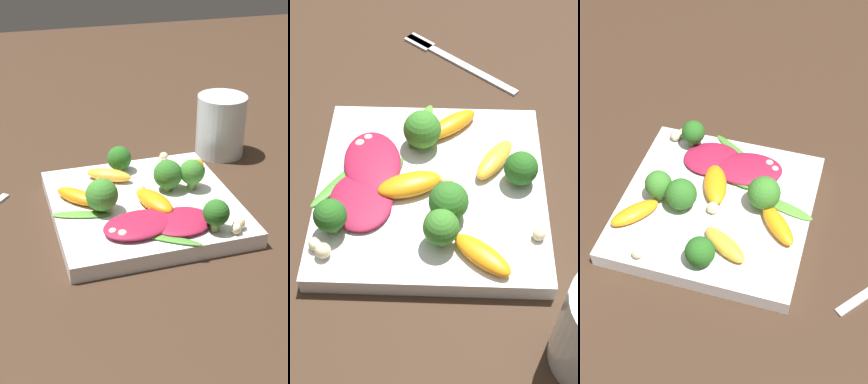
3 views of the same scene
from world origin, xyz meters
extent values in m
plane|color=#382619|center=(0.00, 0.00, 0.00)|extent=(2.40, 2.40, 0.00)
cube|color=white|center=(0.00, 0.00, 0.01)|extent=(0.25, 0.25, 0.02)
cylinder|color=silver|center=(0.15, -0.18, 0.05)|extent=(0.08, 0.08, 0.10)
ellipsoid|color=maroon|center=(-0.07, -0.03, 0.03)|extent=(0.08, 0.09, 0.01)
ellipsoid|color=maroon|center=(-0.07, 0.03, 0.03)|extent=(0.08, 0.11, 0.01)
ellipsoid|color=#FCAD33|center=(0.07, 0.03, 0.03)|extent=(0.06, 0.07, 0.02)
ellipsoid|color=orange|center=(0.02, 0.09, 0.03)|extent=(0.07, 0.06, 0.02)
ellipsoid|color=orange|center=(-0.02, -0.01, 0.03)|extent=(0.08, 0.05, 0.02)
ellipsoid|color=orange|center=(0.05, -0.10, 0.03)|extent=(0.07, 0.06, 0.02)
cylinder|color=#84AD5B|center=(0.01, -0.08, 0.03)|extent=(0.01, 0.01, 0.02)
sphere|color=#387A28|center=(0.01, -0.08, 0.05)|extent=(0.04, 0.04, 0.04)
cylinder|color=#84AD5B|center=(-0.01, 0.06, 0.03)|extent=(0.01, 0.01, 0.01)
sphere|color=#387A28|center=(-0.01, 0.06, 0.05)|extent=(0.04, 0.04, 0.04)
cylinder|color=#7A9E51|center=(0.02, -0.04, 0.03)|extent=(0.01, 0.01, 0.01)
sphere|color=#2D6B23|center=(0.02, -0.04, 0.05)|extent=(0.04, 0.04, 0.04)
cylinder|color=#84AD5B|center=(0.10, 0.01, 0.03)|extent=(0.01, 0.01, 0.01)
sphere|color=#26601E|center=(0.10, 0.01, 0.04)|extent=(0.04, 0.04, 0.04)
cylinder|color=#7A9E51|center=(-0.10, -0.07, 0.03)|extent=(0.01, 0.01, 0.02)
sphere|color=#26601E|center=(-0.10, -0.07, 0.05)|extent=(0.03, 0.03, 0.03)
ellipsoid|color=#518E33|center=(-0.02, 0.09, 0.02)|extent=(0.04, 0.08, 0.00)
ellipsoid|color=#47842D|center=(-0.10, 0.00, 0.02)|extent=(0.06, 0.08, 0.00)
ellipsoid|color=#3D7528|center=(-0.05, 0.00, 0.03)|extent=(0.04, 0.08, 0.01)
sphere|color=beige|center=(0.02, 0.00, 0.03)|extent=(0.02, 0.02, 0.02)
sphere|color=beige|center=(0.11, -0.07, 0.03)|extent=(0.01, 0.01, 0.01)
sphere|color=beige|center=(-0.08, 0.06, 0.03)|extent=(0.01, 0.01, 0.01)
sphere|color=beige|center=(-0.11, -0.09, 0.03)|extent=(0.01, 0.01, 0.01)
sphere|color=beige|center=(-0.08, 0.05, 0.03)|extent=(0.01, 0.01, 0.01)
sphere|color=beige|center=(-0.10, -0.10, 0.03)|extent=(0.02, 0.02, 0.02)
camera|label=1|loc=(-0.62, 0.19, 0.40)|focal=50.00mm
camera|label=2|loc=(0.02, -0.38, 0.48)|focal=50.00mm
camera|label=3|loc=(0.45, 0.14, 0.56)|focal=50.00mm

